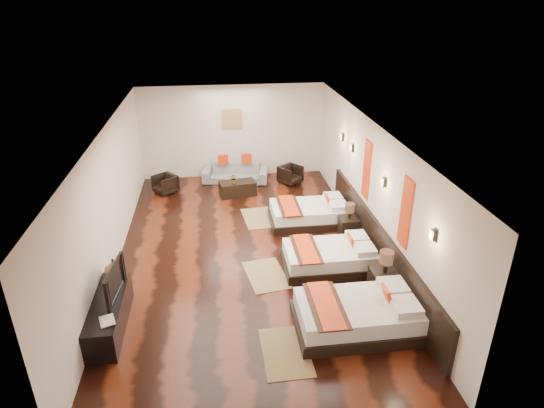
{
  "coord_description": "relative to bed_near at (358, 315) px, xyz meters",
  "views": [
    {
      "loc": [
        -0.58,
        -8.9,
        5.28
      ],
      "look_at": [
        0.59,
        0.06,
        1.1
      ],
      "focal_mm": 30.55,
      "sensor_mm": 36.0,
      "label": 1
    }
  ],
  "objects": [
    {
      "name": "gold_artwork",
      "position": [
        -1.7,
        7.53,
        1.53
      ],
      "size": [
        0.6,
        0.04,
        0.6
      ],
      "primitive_type": "cube",
      "color": "#AD873F",
      "rests_on": "back_wall"
    },
    {
      "name": "coffee_table",
      "position": [
        -1.68,
        5.97,
        -0.07
      ],
      "size": [
        1.07,
        0.67,
        0.4
      ],
      "primitive_type": "cube",
      "rotation": [
        0.0,
        0.0,
        0.18
      ],
      "color": "black",
      "rests_on": "floor"
    },
    {
      "name": "sconce_mid",
      "position": [
        1.01,
        2.0,
        1.58
      ],
      "size": [
        0.07,
        0.12,
        0.18
      ],
      "color": "black",
      "rests_on": "right_wall"
    },
    {
      "name": "book",
      "position": [
        -4.2,
        -0.03,
        0.29
      ],
      "size": [
        0.3,
        0.35,
        0.03
      ],
      "primitive_type": "imported",
      "rotation": [
        0.0,
        0.0,
        0.33
      ],
      "color": "black",
      "rests_on": "tv_console"
    },
    {
      "name": "jute_mat_mid",
      "position": [
        -1.36,
        1.81,
        -0.27
      ],
      "size": [
        0.94,
        1.31,
        0.01
      ],
      "primitive_type": "cube",
      "rotation": [
        0.0,
        0.0,
        0.16
      ],
      "color": "olive",
      "rests_on": "floor"
    },
    {
      "name": "headboard_panel",
      "position": [
        1.01,
        2.0,
        0.18
      ],
      "size": [
        0.08,
        6.6,
        0.9
      ],
      "primitive_type": "cube",
      "color": "black",
      "rests_on": "floor"
    },
    {
      "name": "nightstand_a",
      "position": [
        0.75,
        0.84,
        0.07
      ],
      "size": [
        0.49,
        0.49,
        0.96
      ],
      "color": "black",
      "rests_on": "floor"
    },
    {
      "name": "orange_panel_a",
      "position": [
        1.03,
        0.9,
        1.43
      ],
      "size": [
        0.04,
        0.4,
        1.3
      ],
      "primitive_type": "cube",
      "color": "#D86014",
      "rests_on": "right_wall"
    },
    {
      "name": "left_wall",
      "position": [
        -4.45,
        2.8,
        1.13
      ],
      "size": [
        0.01,
        9.5,
        2.8
      ],
      "primitive_type": "cube",
      "color": "silver",
      "rests_on": "floor"
    },
    {
      "name": "right_wall",
      "position": [
        1.05,
        2.8,
        1.13
      ],
      "size": [
        0.01,
        9.5,
        2.8
      ],
      "primitive_type": "cube",
      "color": "silver",
      "rests_on": "floor"
    },
    {
      "name": "figurine",
      "position": [
        -4.2,
        1.32,
        0.45
      ],
      "size": [
        0.39,
        0.39,
        0.35
      ],
      "primitive_type": "imported",
      "rotation": [
        0.0,
        0.0,
        0.18
      ],
      "color": "brown",
      "rests_on": "tv_console"
    },
    {
      "name": "back_wall",
      "position": [
        -1.7,
        7.55,
        1.13
      ],
      "size": [
        5.5,
        0.01,
        2.8
      ],
      "primitive_type": "cube",
      "color": "silver",
      "rests_on": "floor"
    },
    {
      "name": "sconce_lounge",
      "position": [
        1.01,
        5.1,
        1.58
      ],
      "size": [
        0.07,
        0.12,
        0.18
      ],
      "color": "black",
      "rests_on": "right_wall"
    },
    {
      "name": "bed_mid",
      "position": [
        -0.0,
        1.93,
        -0.02
      ],
      "size": [
        1.9,
        1.19,
        0.73
      ],
      "color": "black",
      "rests_on": "floor"
    },
    {
      "name": "nightstand_b",
      "position": [
        0.75,
        3.2,
        0.02
      ],
      "size": [
        0.43,
        0.43,
        0.84
      ],
      "color": "black",
      "rests_on": "floor"
    },
    {
      "name": "jute_mat_near",
      "position": [
        -1.31,
        -0.43,
        -0.27
      ],
      "size": [
        0.77,
        1.21,
        0.01
      ],
      "primitive_type": "cube",
      "rotation": [
        0.0,
        0.0,
        0.02
      ],
      "color": "olive",
      "rests_on": "floor"
    },
    {
      "name": "orange_panel_b",
      "position": [
        1.03,
        3.1,
        1.43
      ],
      "size": [
        0.04,
        0.4,
        1.3
      ],
      "primitive_type": "cube",
      "color": "#D86014",
      "rests_on": "right_wall"
    },
    {
      "name": "bed_far",
      "position": [
        -0.0,
        4.01,
        -0.02
      ],
      "size": [
        1.93,
        1.21,
        0.74
      ],
      "color": "black",
      "rests_on": "floor"
    },
    {
      "name": "bed_near",
      "position": [
        0.0,
        0.0,
        0.0
      ],
      "size": [
        2.09,
        1.31,
        0.8
      ],
      "color": "black",
      "rests_on": "floor"
    },
    {
      "name": "sconce_far",
      "position": [
        1.01,
        4.2,
        1.58
      ],
      "size": [
        0.07,
        0.12,
        0.18
      ],
      "color": "black",
      "rests_on": "right_wall"
    },
    {
      "name": "jute_mat_far",
      "position": [
        -1.24,
        4.42,
        -0.27
      ],
      "size": [
        0.87,
        1.27,
        0.01
      ],
      "primitive_type": "cube",
      "rotation": [
        0.0,
        0.0,
        0.1
      ],
      "color": "olive",
      "rests_on": "floor"
    },
    {
      "name": "floor",
      "position": [
        -1.7,
        2.8,
        -0.27
      ],
      "size": [
        5.5,
        9.5,
        0.01
      ],
      "primitive_type": "cube",
      "color": "black",
      "rests_on": "ground"
    },
    {
      "name": "armchair_left",
      "position": [
        -3.71,
        6.38,
        -0.0
      ],
      "size": [
        0.82,
        0.82,
        0.54
      ],
      "primitive_type": "imported",
      "rotation": [
        0.0,
        0.0,
        -0.92
      ],
      "color": "black",
      "rests_on": "floor"
    },
    {
      "name": "ceiling",
      "position": [
        -1.7,
        2.8,
        2.53
      ],
      "size": [
        5.5,
        9.5,
        0.01
      ],
      "primitive_type": "cube",
      "color": "white",
      "rests_on": "floor"
    },
    {
      "name": "sconce_near",
      "position": [
        1.01,
        -0.2,
        1.58
      ],
      "size": [
        0.07,
        0.12,
        0.18
      ],
      "color": "black",
      "rests_on": "right_wall"
    },
    {
      "name": "armchair_right",
      "position": [
        -0.05,
        6.65,
        0.0
      ],
      "size": [
        0.83,
        0.84,
        0.55
      ],
      "primitive_type": "imported",
      "rotation": [
        0.0,
        0.0,
        0.68
      ],
      "color": "black",
      "rests_on": "floor"
    },
    {
      "name": "sofa",
      "position": [
        -1.68,
        7.02,
        0.01
      ],
      "size": [
        2.03,
        1.08,
        0.56
      ],
      "primitive_type": "imported",
      "rotation": [
        0.0,
        0.0,
        -0.17
      ],
      "color": "gray",
      "rests_on": "floor"
    },
    {
      "name": "table_plant",
      "position": [
        -1.78,
        5.9,
        0.27
      ],
      "size": [
        0.26,
        0.22,
        0.28
      ],
      "primitive_type": "imported",
      "rotation": [
        0.0,
        0.0,
        -0.03
      ],
      "color": "#2C5A1E",
      "rests_on": "coffee_table"
    },
    {
      "name": "tv",
      "position": [
        -4.15,
        0.71,
        0.57
      ],
      "size": [
        0.23,
        1.01,
        0.58
      ],
      "primitive_type": "imported",
      "rotation": [
        0.0,
        0.0,
        1.47
      ],
      "color": "black",
      "rests_on": "tv_console"
    },
    {
      "name": "tv_console",
      "position": [
        -4.2,
        0.56,
        0.0
      ],
      "size": [
        0.5,
        1.8,
        0.55
      ],
      "primitive_type": "cube",
      "color": "black",
      "rests_on": "floor"
    }
  ]
}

